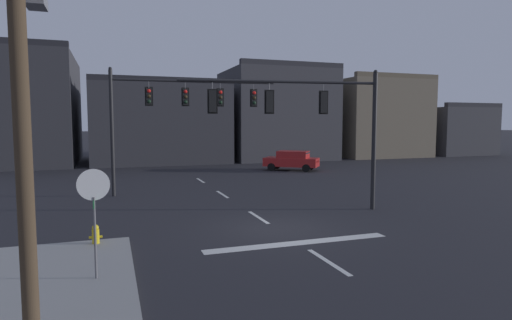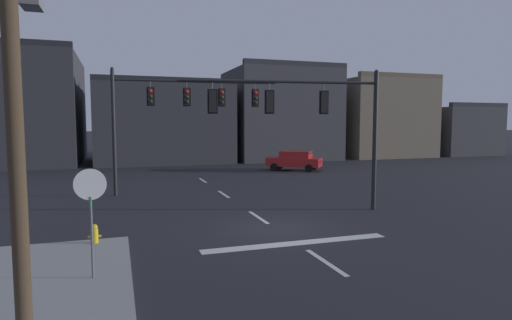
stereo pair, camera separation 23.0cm
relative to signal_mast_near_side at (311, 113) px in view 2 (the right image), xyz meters
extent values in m
plane|color=#232328|center=(-2.54, -2.34, -4.36)|extent=(400.00, 400.00, 0.00)
cube|color=gray|center=(-10.30, -6.34, -4.28)|extent=(5.00, 8.00, 0.15)
cube|color=silver|center=(-2.54, -4.34, -4.35)|extent=(6.40, 0.50, 0.01)
cube|color=silver|center=(-2.54, -6.34, -4.35)|extent=(0.16, 2.40, 0.01)
cube|color=silver|center=(-2.54, -0.34, -4.35)|extent=(0.16, 2.40, 0.01)
cube|color=silver|center=(-2.54, 5.66, -4.35)|extent=(0.16, 2.40, 0.01)
cube|color=silver|center=(-2.54, 11.66, -4.35)|extent=(0.16, 2.40, 0.01)
cylinder|color=black|center=(2.93, -0.44, -1.29)|extent=(0.20, 0.20, 6.13)
cylinder|color=black|center=(-1.37, 0.19, 1.32)|extent=(8.62, 1.38, 0.12)
sphere|color=black|center=(2.93, -0.44, 1.83)|extent=(0.18, 0.18, 0.18)
cylinder|color=#56565B|center=(0.54, -0.09, 1.08)|extent=(0.03, 0.03, 0.35)
cube|color=black|center=(0.54, -0.09, 0.46)|extent=(0.33, 0.28, 0.90)
sphere|color=red|center=(0.56, 0.04, 0.74)|extent=(0.20, 0.20, 0.20)
sphere|color=#2D2314|center=(0.56, 0.04, 0.46)|extent=(0.20, 0.20, 0.20)
sphere|color=black|center=(0.56, 0.04, 0.18)|extent=(0.20, 0.20, 0.20)
cube|color=black|center=(0.54, -0.11, 0.46)|extent=(0.42, 0.09, 1.02)
cylinder|color=#56565B|center=(-1.85, 0.26, 1.08)|extent=(0.03, 0.03, 0.35)
cube|color=black|center=(-1.85, 0.26, 0.46)|extent=(0.33, 0.28, 0.90)
sphere|color=red|center=(-1.83, 0.39, 0.74)|extent=(0.20, 0.20, 0.20)
sphere|color=#2D2314|center=(-1.83, 0.39, 0.46)|extent=(0.20, 0.20, 0.20)
sphere|color=black|center=(-1.83, 0.39, 0.18)|extent=(0.20, 0.20, 0.20)
cube|color=black|center=(-1.85, 0.24, 0.46)|extent=(0.42, 0.09, 1.02)
cylinder|color=#56565B|center=(-4.24, 0.61, 1.08)|extent=(0.03, 0.03, 0.35)
cube|color=black|center=(-4.24, 0.61, 0.46)|extent=(0.33, 0.28, 0.90)
sphere|color=red|center=(-4.22, 0.74, 0.74)|extent=(0.20, 0.20, 0.20)
sphere|color=#2D2314|center=(-4.22, 0.74, 0.46)|extent=(0.20, 0.20, 0.20)
sphere|color=black|center=(-4.22, 0.74, 0.18)|extent=(0.20, 0.20, 0.20)
cube|color=black|center=(-4.24, 0.59, 0.46)|extent=(0.42, 0.09, 1.02)
cylinder|color=black|center=(-8.20, 7.05, -1.00)|extent=(0.20, 0.20, 6.72)
cylinder|color=black|center=(-3.74, 6.73, 1.86)|extent=(8.93, 0.75, 0.12)
sphere|color=black|center=(-8.20, 7.05, 2.41)|extent=(0.18, 0.18, 0.18)
cylinder|color=#56565B|center=(-6.26, 6.91, 1.62)|extent=(0.03, 0.03, 0.35)
cube|color=black|center=(-6.26, 6.91, 1.00)|extent=(0.32, 0.26, 0.90)
sphere|color=red|center=(-6.27, 6.78, 1.28)|extent=(0.20, 0.20, 0.20)
sphere|color=#2D2314|center=(-6.27, 6.78, 1.00)|extent=(0.20, 0.20, 0.20)
sphere|color=black|center=(-6.27, 6.78, 0.71)|extent=(0.20, 0.20, 0.20)
cube|color=black|center=(-6.26, 6.93, 1.00)|extent=(0.42, 0.06, 1.02)
cylinder|color=#56565B|center=(-4.32, 6.77, 1.62)|extent=(0.03, 0.03, 0.35)
cube|color=black|center=(-4.32, 6.77, 1.00)|extent=(0.32, 0.26, 0.90)
sphere|color=red|center=(-4.33, 6.64, 1.28)|extent=(0.20, 0.20, 0.20)
sphere|color=#2D2314|center=(-4.33, 6.64, 1.00)|extent=(0.20, 0.20, 0.20)
sphere|color=black|center=(-4.33, 6.64, 0.71)|extent=(0.20, 0.20, 0.20)
cube|color=black|center=(-4.32, 6.79, 1.00)|extent=(0.42, 0.06, 1.02)
cylinder|color=#56565B|center=(-2.38, 6.64, 1.62)|extent=(0.03, 0.03, 0.35)
cube|color=black|center=(-2.38, 6.64, 1.00)|extent=(0.32, 0.26, 0.90)
sphere|color=red|center=(-2.39, 6.51, 1.28)|extent=(0.20, 0.20, 0.20)
sphere|color=#2D2314|center=(-2.39, 6.51, 1.00)|extent=(0.20, 0.20, 0.20)
sphere|color=black|center=(-2.39, 6.51, 0.71)|extent=(0.20, 0.20, 0.20)
cube|color=black|center=(-2.38, 6.66, 1.00)|extent=(0.42, 0.06, 1.02)
cylinder|color=#56565B|center=(-0.44, 6.50, 1.62)|extent=(0.03, 0.03, 0.35)
cube|color=black|center=(-0.44, 6.50, 1.00)|extent=(0.32, 0.26, 0.90)
sphere|color=red|center=(-0.45, 6.37, 1.28)|extent=(0.20, 0.20, 0.20)
sphere|color=#2D2314|center=(-0.45, 6.37, 1.00)|extent=(0.20, 0.20, 0.20)
sphere|color=black|center=(-0.45, 6.37, 0.71)|extent=(0.20, 0.20, 0.20)
cube|color=black|center=(-0.44, 6.52, 1.00)|extent=(0.42, 0.06, 1.02)
cylinder|color=#56565B|center=(-8.71, -5.98, -3.28)|extent=(0.06, 0.06, 2.15)
cylinder|color=white|center=(-8.71, -5.98, -1.91)|extent=(0.76, 0.03, 0.76)
cylinder|color=#B21414|center=(-8.71, -5.96, -1.91)|extent=(0.68, 0.03, 0.68)
cube|color=#19592D|center=(-8.71, -5.98, -2.36)|extent=(0.02, 0.64, 0.16)
cube|color=#A81E1E|center=(5.80, 15.30, -3.66)|extent=(4.58, 4.12, 0.70)
cube|color=#A81E1E|center=(5.92, 15.21, -3.03)|extent=(2.93, 2.77, 0.56)
cube|color=#2D3842|center=(5.32, 15.68, -3.05)|extent=(1.13, 1.35, 0.47)
cube|color=#2D3842|center=(6.85, 14.49, -3.05)|extent=(1.10, 1.33, 0.46)
cylinder|color=black|center=(4.14, 15.52, -4.04)|extent=(0.64, 0.57, 0.64)
cylinder|color=black|center=(5.18, 16.86, -4.04)|extent=(0.64, 0.57, 0.64)
cylinder|color=black|center=(6.43, 13.74, -4.04)|extent=(0.64, 0.57, 0.64)
cylinder|color=black|center=(7.47, 15.08, -4.04)|extent=(0.64, 0.57, 0.64)
sphere|color=silver|center=(3.73, 16.18, -3.61)|extent=(0.16, 0.16, 0.16)
sphere|color=silver|center=(4.43, 17.09, -3.61)|extent=(0.16, 0.16, 0.16)
cube|color=maroon|center=(7.53, 13.96, -3.58)|extent=(0.87, 1.11, 0.12)
cylinder|color=#423323|center=(-9.59, -9.25, 0.06)|extent=(0.26, 0.26, 8.84)
cube|color=slate|center=(-9.59, -7.30, 1.92)|extent=(0.36, 0.64, 0.20)
cylinder|color=gold|center=(-8.81, -2.78, -4.03)|extent=(0.22, 0.22, 0.55)
cylinder|color=gold|center=(-8.81, -2.78, -4.31)|extent=(0.30, 0.30, 0.10)
sphere|color=gold|center=(-8.81, -2.78, -3.71)|extent=(0.20, 0.20, 0.20)
cylinder|color=gold|center=(-8.96, -2.78, -4.00)|extent=(0.10, 0.08, 0.08)
cylinder|color=gold|center=(-8.66, -2.78, -4.00)|extent=(0.10, 0.08, 0.08)
cube|color=#2D2D33|center=(-15.28, 28.81, 0.73)|extent=(7.83, 13.62, 10.18)
cube|color=black|center=(-15.28, 22.30, 6.07)|extent=(7.83, 0.60, 0.50)
cube|color=#2D2D33|center=(-3.63, 27.25, -0.58)|extent=(12.91, 10.49, 7.54)
cube|color=black|center=(-3.63, 22.30, 3.44)|extent=(12.91, 0.60, 0.50)
cube|color=#38383D|center=(9.02, 26.76, 0.39)|extent=(10.96, 9.53, 9.50)
cube|color=#2B2B30|center=(9.02, 22.30, 5.40)|extent=(10.96, 0.60, 0.50)
cube|color=#665B4C|center=(21.38, 27.35, 0.04)|extent=(10.44, 10.70, 8.78)
cube|color=brown|center=(21.38, 22.30, 4.68)|extent=(10.44, 0.60, 0.50)
cube|color=#38383D|center=(32.20, 28.77, -1.48)|extent=(8.14, 13.55, 5.76)
cube|color=#2B2B30|center=(32.20, 22.30, 1.66)|extent=(8.14, 0.60, 0.50)
camera|label=1|loc=(-8.28, -16.74, -0.43)|focal=29.74mm
camera|label=2|loc=(-8.06, -16.81, -0.43)|focal=29.74mm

